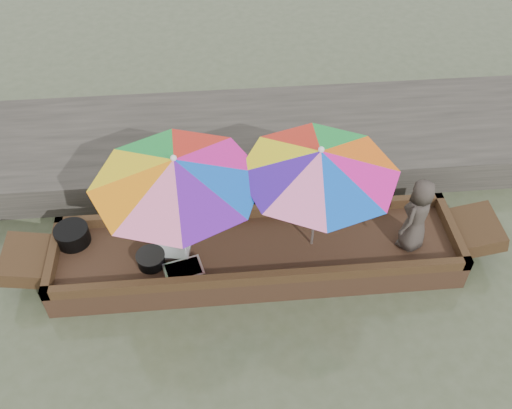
{
  "coord_description": "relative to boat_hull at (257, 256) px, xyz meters",
  "views": [
    {
      "loc": [
        -0.42,
        -4.65,
        5.76
      ],
      "look_at": [
        0.0,
        0.1,
        1.0
      ],
      "focal_mm": 40.0,
      "sensor_mm": 36.0,
      "label": 1
    }
  ],
  "objects": [
    {
      "name": "water",
      "position": [
        0.0,
        0.0,
        -0.17
      ],
      "size": [
        80.0,
        80.0,
        0.0
      ],
      "primitive_type": "plane",
      "color": "#414B31",
      "rests_on": "ground"
    },
    {
      "name": "dock",
      "position": [
        0.0,
        2.2,
        0.08
      ],
      "size": [
        22.0,
        2.2,
        0.5
      ],
      "primitive_type": "cube",
      "color": "#2D2B26",
      "rests_on": "ground"
    },
    {
      "name": "boat_hull",
      "position": [
        0.0,
        0.0,
        0.0
      ],
      "size": [
        5.08,
        1.2,
        0.35
      ],
      "primitive_type": "cube",
      "color": "#352317",
      "rests_on": "water"
    },
    {
      "name": "cooking_pot",
      "position": [
        -2.29,
        0.3,
        0.29
      ],
      "size": [
        0.42,
        0.42,
        0.22
      ],
      "primitive_type": "cylinder",
      "color": "black",
      "rests_on": "boat_hull"
    },
    {
      "name": "tray_crayfish",
      "position": [
        -0.91,
        -0.34,
        0.22
      ],
      "size": [
        0.52,
        0.42,
        0.09
      ],
      "primitive_type": "cube",
      "rotation": [
        0.0,
        0.0,
        0.26
      ],
      "color": "silver",
      "rests_on": "boat_hull"
    },
    {
      "name": "tray_scallop",
      "position": [
        -1.05,
        0.02,
        0.21
      ],
      "size": [
        0.5,
        0.38,
        0.06
      ],
      "primitive_type": "cube",
      "rotation": [
        0.0,
        0.0,
        -0.16
      ],
      "color": "silver",
      "rests_on": "boat_hull"
    },
    {
      "name": "charcoal_grill",
      "position": [
        -1.3,
        -0.16,
        0.25
      ],
      "size": [
        0.33,
        0.33,
        0.16
      ],
      "primitive_type": "cylinder",
      "color": "black",
      "rests_on": "boat_hull"
    },
    {
      "name": "supply_bag",
      "position": [
        -0.92,
        0.28,
        0.3
      ],
      "size": [
        0.34,
        0.31,
        0.26
      ],
      "primitive_type": "cube",
      "rotation": [
        0.0,
        0.0,
        -0.39
      ],
      "color": "silver",
      "rests_on": "boat_hull"
    },
    {
      "name": "vendor",
      "position": [
        1.92,
        -0.11,
        0.7
      ],
      "size": [
        0.6,
        0.6,
        1.04
      ],
      "primitive_type": "imported",
      "rotation": [
        0.0,
        0.0,
        3.92
      ],
      "color": "#37302A",
      "rests_on": "boat_hull"
    },
    {
      "name": "umbrella_bow",
      "position": [
        -0.88,
        0.0,
        0.95
      ],
      "size": [
        2.08,
        2.08,
        1.55
      ],
      "primitive_type": null,
      "rotation": [
        0.0,
        0.0,
        0.07
      ],
      "color": "#E51494",
      "rests_on": "boat_hull"
    },
    {
      "name": "umbrella_stern",
      "position": [
        0.69,
        0.0,
        0.95
      ],
      "size": [
        1.96,
        1.96,
        1.55
      ],
      "primitive_type": null,
      "rotation": [
        0.0,
        0.0,
        -0.08
      ],
      "color": "#FF620C",
      "rests_on": "boat_hull"
    }
  ]
}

